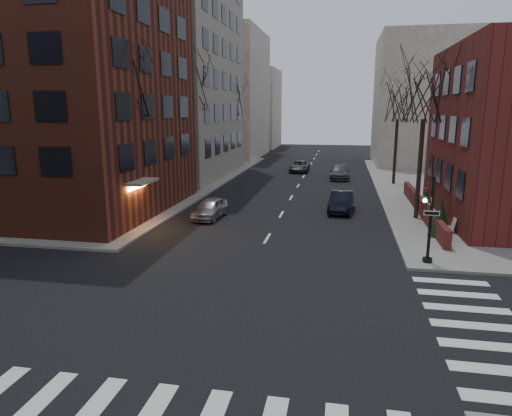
{
  "coord_description": "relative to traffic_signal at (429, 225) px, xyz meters",
  "views": [
    {
      "loc": [
        3.93,
        -12.2,
        7.12
      ],
      "look_at": [
        -0.4,
        10.71,
        2.0
      ],
      "focal_mm": 32.0,
      "sensor_mm": 36.0,
      "label": 1
    }
  ],
  "objects": [
    {
      "name": "evergreen_shrub",
      "position": [
        1.48,
        4.74,
        -0.73
      ],
      "size": [
        1.53,
        1.53,
        2.06
      ],
      "primitive_type": "cone",
      "rotation": [
        0.0,
        0.0,
        -0.29
      ],
      "color": "black",
      "rests_on": "sidewalk_far_right"
    },
    {
      "name": "tree_right_a",
      "position": [
        0.86,
        9.01,
        6.12
      ],
      "size": [
        3.96,
        3.96,
        9.72
      ],
      "color": "#2D231C",
      "rests_on": "sidewalk_far_right"
    },
    {
      "name": "ground",
      "position": [
        -7.94,
        -8.99,
        -1.91
      ],
      "size": [
        160.0,
        160.0,
        0.0
      ],
      "primitive_type": "plane",
      "color": "black",
      "rests_on": "ground"
    },
    {
      "name": "building_distant_lb",
      "position": [
        -20.94,
        63.01,
        5.09
      ],
      "size": [
        10.0,
        12.0,
        14.0
      ],
      "primitive_type": "cube",
      "color": "beige",
      "rests_on": "ground"
    },
    {
      "name": "tree_left_a",
      "position": [
        -16.74,
        5.01,
        6.56
      ],
      "size": [
        4.18,
        4.18,
        10.26
      ],
      "color": "#2D231C",
      "rests_on": "sidewalk_far_left"
    },
    {
      "name": "sidewalk_far_left",
      "position": [
        -36.94,
        21.01,
        -1.83
      ],
      "size": [
        44.0,
        44.0,
        0.15
      ],
      "primitive_type": "cube",
      "color": "gray",
      "rests_on": "ground"
    },
    {
      "name": "building_distant_la",
      "position": [
        -22.94,
        46.01,
        7.09
      ],
      "size": [
        14.0,
        16.0,
        18.0
      ],
      "primitive_type": "cube",
      "color": "beige",
      "rests_on": "ground"
    },
    {
      "name": "low_wall_right",
      "position": [
        1.36,
        10.01,
        -1.26
      ],
      "size": [
        0.35,
        16.0,
        1.0
      ],
      "primitive_type": "cube",
      "color": "maroon",
      "rests_on": "sidewalk_far_right"
    },
    {
      "name": "tree_left_b",
      "position": [
        -16.74,
        17.01,
        7.0
      ],
      "size": [
        4.4,
        4.4,
        10.8
      ],
      "color": "#2D231C",
      "rests_on": "sidewalk_far_left"
    },
    {
      "name": "building_left_tan",
      "position": [
        -24.94,
        25.01,
        12.09
      ],
      "size": [
        18.0,
        18.0,
        28.0
      ],
      "primitive_type": "cube",
      "color": "gray",
      "rests_on": "ground"
    },
    {
      "name": "streetlamp_far",
      "position": [
        -16.14,
        33.01,
        2.33
      ],
      "size": [
        0.36,
        0.36,
        6.28
      ],
      "color": "black",
      "rests_on": "sidewalk_far_left"
    },
    {
      "name": "car_lane_gray",
      "position": [
        -4.17,
        26.09,
        -1.2
      ],
      "size": [
        2.04,
        4.91,
        1.42
      ],
      "primitive_type": "imported",
      "rotation": [
        0.0,
        0.0,
        0.01
      ],
      "color": "#3C3C41",
      "rests_on": "ground"
    },
    {
      "name": "traffic_signal",
      "position": [
        0.0,
        0.0,
        0.0
      ],
      "size": [
        0.76,
        0.44,
        4.0
      ],
      "color": "black",
      "rests_on": "sidewalk_far_right"
    },
    {
      "name": "parked_sedan",
      "position": [
        -3.94,
        10.66,
        -1.21
      ],
      "size": [
        1.82,
        4.36,
        1.4
      ],
      "primitive_type": "imported",
      "rotation": [
        0.0,
        0.0,
        -0.08
      ],
      "color": "black",
      "rests_on": "ground"
    },
    {
      "name": "tree_right_b",
      "position": [
        0.86,
        23.01,
        5.68
      ],
      "size": [
        3.74,
        3.74,
        9.18
      ],
      "color": "#2D231C",
      "rests_on": "sidewalk_far_right"
    },
    {
      "name": "building_distant_ra",
      "position": [
        7.06,
        41.01,
        6.09
      ],
      "size": [
        14.0,
        14.0,
        16.0
      ],
      "primitive_type": "cube",
      "color": "beige",
      "rests_on": "ground"
    },
    {
      "name": "streetlamp_near",
      "position": [
        -16.14,
        13.01,
        2.33
      ],
      "size": [
        0.36,
        0.36,
        6.28
      ],
      "color": "black",
      "rests_on": "sidewalk_far_left"
    },
    {
      "name": "car_lane_silver",
      "position": [
        -12.42,
        7.04,
        -1.24
      ],
      "size": [
        1.83,
        3.99,
        1.33
      ],
      "primitive_type": "imported",
      "rotation": [
        0.0,
        0.0,
        -0.07
      ],
      "color": "#97979C",
      "rests_on": "ground"
    },
    {
      "name": "car_lane_far",
      "position": [
        -8.74,
        30.65,
        -1.29
      ],
      "size": [
        2.1,
        4.5,
        1.24
      ],
      "primitive_type": "imported",
      "rotation": [
        0.0,
        0.0,
        -0.01
      ],
      "color": "#414146",
      "rests_on": "ground"
    },
    {
      "name": "sandwich_board",
      "position": [
        2.56,
        5.64,
        -1.31
      ],
      "size": [
        0.44,
        0.58,
        0.89
      ],
      "primitive_type": "cube",
      "rotation": [
        0.0,
        0.0,
        0.08
      ],
      "color": "white",
      "rests_on": "sidewalk_far_right"
    },
    {
      "name": "tree_left_c",
      "position": [
        -16.74,
        31.01,
        6.12
      ],
      "size": [
        3.96,
        3.96,
        9.72
      ],
      "color": "#2D231C",
      "rests_on": "sidewalk_far_left"
    },
    {
      "name": "building_left_brick",
      "position": [
        -23.44,
        7.51,
        7.09
      ],
      "size": [
        15.0,
        15.0,
        18.0
      ],
      "primitive_type": "cube",
      "color": "maroon",
      "rests_on": "ground"
    }
  ]
}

